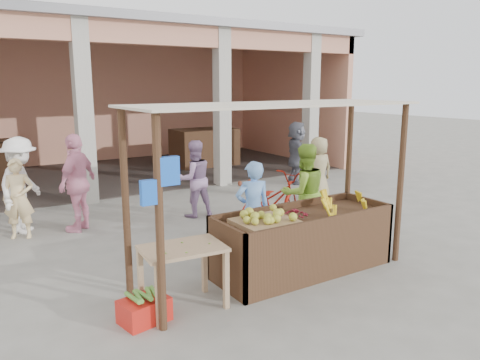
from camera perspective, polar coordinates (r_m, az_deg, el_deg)
ground at (r=6.61m, az=4.23°, el=-11.82°), size 60.00×60.00×0.00m
market_building at (r=14.26m, az=-17.87°, el=11.39°), size 14.40×6.40×4.20m
fruit_stall at (r=6.76m, az=7.71°, el=-7.72°), size 2.60×0.95×0.80m
stall_awning at (r=6.14m, az=4.06°, el=5.51°), size 4.09×1.35×2.39m
banana_heap at (r=7.10m, az=12.79°, el=-2.67°), size 1.22×0.67×0.22m
melon_tray at (r=6.21m, az=3.08°, el=-4.59°), size 0.78×0.67×0.21m
berry_heap at (r=6.54m, az=6.61°, el=-4.03°), size 0.45×0.37×0.14m
side_table at (r=5.58m, az=-6.98°, el=-9.41°), size 1.00×0.71×0.77m
papaya_pile at (r=5.49m, az=-7.04°, el=-7.06°), size 0.73×0.42×0.21m
red_crate at (r=5.55m, az=-11.59°, el=-15.30°), size 0.58×0.46×0.27m
plantain_bundle at (r=5.48m, az=-11.67°, el=-13.64°), size 0.42×0.30×0.08m
produce_sacks at (r=12.27m, az=0.57°, el=0.62°), size 0.74×0.46×0.56m
vendor_blue at (r=7.09m, az=1.57°, el=-3.27°), size 0.69×0.58×1.61m
vendor_green at (r=7.90m, az=7.78°, el=-1.28°), size 0.93×0.66×1.76m
motorcycle at (r=8.70m, az=4.14°, el=-2.45°), size 1.17×2.08×1.03m
shopper_a at (r=9.18m, az=-25.20°, el=-0.15°), size 1.18×1.32×1.86m
shopper_b at (r=8.88m, az=-19.21°, el=0.07°), size 1.21×1.20×1.89m
shopper_c at (r=10.72m, az=9.55°, el=1.73°), size 0.83×0.58×1.62m
shopper_d at (r=12.55m, az=6.90°, el=3.53°), size 1.20×1.75×1.75m
shopper_e at (r=8.87m, az=-25.40°, el=-1.90°), size 0.65×0.58×1.45m
shopper_f at (r=9.35m, az=-5.62°, el=0.58°), size 0.85×0.53×1.68m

